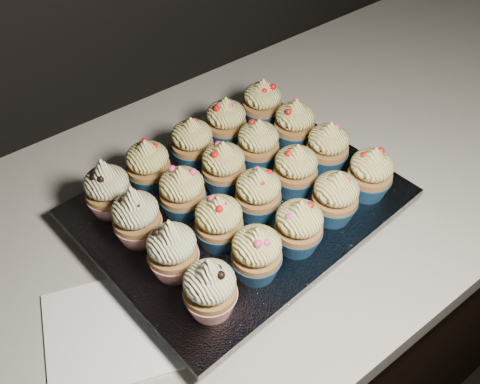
% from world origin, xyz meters
% --- Properties ---
extents(cabinet, '(2.40, 0.60, 0.86)m').
position_xyz_m(cabinet, '(0.00, 1.70, 0.43)').
color(cabinet, black).
rests_on(cabinet, ground).
extents(worktop, '(2.44, 0.64, 0.04)m').
position_xyz_m(worktop, '(0.00, 1.70, 0.88)').
color(worktop, beige).
rests_on(worktop, cabinet).
extents(napkin, '(0.19, 0.19, 0.00)m').
position_xyz_m(napkin, '(-0.29, 1.61, 0.90)').
color(napkin, white).
rests_on(napkin, worktop).
extents(baking_tray, '(0.41, 0.33, 0.02)m').
position_xyz_m(baking_tray, '(-0.05, 1.66, 0.91)').
color(baking_tray, black).
rests_on(baking_tray, worktop).
extents(foil_lining, '(0.44, 0.36, 0.01)m').
position_xyz_m(foil_lining, '(-0.05, 1.66, 0.93)').
color(foil_lining, silver).
rests_on(foil_lining, baking_tray).
extents(cupcake_0, '(0.06, 0.06, 0.10)m').
position_xyz_m(cupcake_0, '(-0.19, 1.54, 0.97)').
color(cupcake_0, '#A81B17').
rests_on(cupcake_0, foil_lining).
extents(cupcake_1, '(0.06, 0.06, 0.08)m').
position_xyz_m(cupcake_1, '(-0.11, 1.55, 0.97)').
color(cupcake_1, navy).
rests_on(cupcake_1, foil_lining).
extents(cupcake_2, '(0.06, 0.06, 0.08)m').
position_xyz_m(cupcake_2, '(-0.04, 1.55, 0.97)').
color(cupcake_2, navy).
rests_on(cupcake_2, foil_lining).
extents(cupcake_3, '(0.06, 0.06, 0.08)m').
position_xyz_m(cupcake_3, '(0.03, 1.56, 0.97)').
color(cupcake_3, navy).
rests_on(cupcake_3, foil_lining).
extents(cupcake_4, '(0.06, 0.06, 0.08)m').
position_xyz_m(cupcake_4, '(0.10, 1.56, 0.97)').
color(cupcake_4, navy).
rests_on(cupcake_4, foil_lining).
extents(cupcake_5, '(0.06, 0.06, 0.10)m').
position_xyz_m(cupcake_5, '(-0.19, 1.61, 0.97)').
color(cupcake_5, '#A81B17').
rests_on(cupcake_5, foil_lining).
extents(cupcake_6, '(0.06, 0.06, 0.08)m').
position_xyz_m(cupcake_6, '(-0.12, 1.62, 0.97)').
color(cupcake_6, navy).
rests_on(cupcake_6, foil_lining).
extents(cupcake_7, '(0.06, 0.06, 0.08)m').
position_xyz_m(cupcake_7, '(-0.05, 1.63, 0.97)').
color(cupcake_7, navy).
rests_on(cupcake_7, foil_lining).
extents(cupcake_8, '(0.06, 0.06, 0.08)m').
position_xyz_m(cupcake_8, '(0.02, 1.63, 0.97)').
color(cupcake_8, navy).
rests_on(cupcake_8, foil_lining).
extents(cupcake_9, '(0.06, 0.06, 0.08)m').
position_xyz_m(cupcake_9, '(0.09, 1.64, 0.97)').
color(cupcake_9, navy).
rests_on(cupcake_9, foil_lining).
extents(cupcake_10, '(0.06, 0.06, 0.10)m').
position_xyz_m(cupcake_10, '(-0.20, 1.69, 0.97)').
color(cupcake_10, '#A81B17').
rests_on(cupcake_10, foil_lining).
extents(cupcake_11, '(0.06, 0.06, 0.08)m').
position_xyz_m(cupcake_11, '(-0.13, 1.69, 0.97)').
color(cupcake_11, navy).
rests_on(cupcake_11, foil_lining).
extents(cupcake_12, '(0.06, 0.06, 0.08)m').
position_xyz_m(cupcake_12, '(-0.05, 1.70, 0.97)').
color(cupcake_12, navy).
rests_on(cupcake_12, foil_lining).
extents(cupcake_13, '(0.06, 0.06, 0.08)m').
position_xyz_m(cupcake_13, '(0.02, 1.70, 0.97)').
color(cupcake_13, navy).
rests_on(cupcake_13, foil_lining).
extents(cupcake_14, '(0.06, 0.06, 0.08)m').
position_xyz_m(cupcake_14, '(0.09, 1.71, 0.97)').
color(cupcake_14, navy).
rests_on(cupcake_14, foil_lining).
extents(cupcake_15, '(0.06, 0.06, 0.10)m').
position_xyz_m(cupcake_15, '(-0.20, 1.75, 0.97)').
color(cupcake_15, '#A81B17').
rests_on(cupcake_15, foil_lining).
extents(cupcake_16, '(0.06, 0.06, 0.08)m').
position_xyz_m(cupcake_16, '(-0.13, 1.76, 0.97)').
color(cupcake_16, navy).
rests_on(cupcake_16, foil_lining).
extents(cupcake_17, '(0.06, 0.06, 0.08)m').
position_xyz_m(cupcake_17, '(-0.06, 1.77, 0.97)').
color(cupcake_17, navy).
rests_on(cupcake_17, foil_lining).
extents(cupcake_18, '(0.06, 0.06, 0.08)m').
position_xyz_m(cupcake_18, '(0.01, 1.78, 0.97)').
color(cupcake_18, navy).
rests_on(cupcake_18, foil_lining).
extents(cupcake_19, '(0.06, 0.06, 0.08)m').
position_xyz_m(cupcake_19, '(0.09, 1.78, 0.97)').
color(cupcake_19, navy).
rests_on(cupcake_19, foil_lining).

